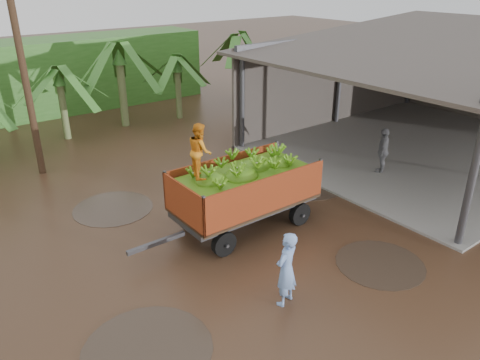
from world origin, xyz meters
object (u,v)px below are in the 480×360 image
at_px(banana_trailer, 244,188).
at_px(man_grey, 383,151).
at_px(utility_pole, 22,63).
at_px(man_blue, 286,269).

bearing_deg(banana_trailer, man_grey, 0.85).
distance_m(banana_trailer, man_grey, 6.29).
bearing_deg(utility_pole, man_grey, -37.68).
bearing_deg(man_blue, banana_trailer, -130.60).
relative_size(man_blue, utility_pole, 0.23).
xyz_separation_m(banana_trailer, man_blue, (-1.33, -3.17, -0.35)).
height_order(banana_trailer, utility_pole, utility_pole).
relative_size(banana_trailer, man_grey, 3.29).
distance_m(man_blue, man_grey, 8.26).
height_order(man_blue, man_grey, man_blue).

